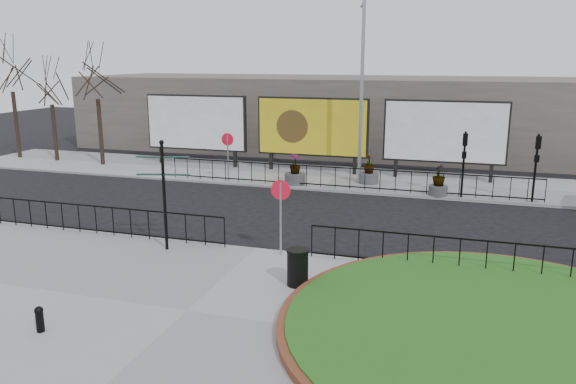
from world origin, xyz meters
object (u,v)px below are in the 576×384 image
at_px(lamp_post, 362,89).
at_px(planter_b, 369,172).
at_px(litter_bin, 298,267).
at_px(planter_a, 295,174).
at_px(fingerpost_sign, 164,184).
at_px(bollard, 40,318).
at_px(billboard_mid, 312,127).
at_px(planter_c, 438,183).

height_order(lamp_post, planter_b, lamp_post).
height_order(litter_bin, planter_a, planter_a).
xyz_separation_m(fingerpost_sign, litter_bin, (4.99, -1.62, -1.67)).
xyz_separation_m(bollard, planter_a, (1.24, 16.67, 0.19)).
distance_m(billboard_mid, planter_c, 8.05).
distance_m(planter_a, planter_c, 6.97).
xyz_separation_m(fingerpost_sign, planter_b, (4.78, 12.00, -1.65)).
height_order(planter_a, planter_b, planter_a).
height_order(fingerpost_sign, planter_c, fingerpost_sign).
bearing_deg(litter_bin, billboard_mid, 103.38).
xyz_separation_m(fingerpost_sign, bollard, (0.05, -6.00, -1.86)).
xyz_separation_m(litter_bin, planter_c, (3.26, 12.02, 0.06)).
bearing_deg(planter_a, litter_bin, -73.20).
xyz_separation_m(billboard_mid, planter_b, (3.50, -1.97, -1.93)).
height_order(bollard, planter_c, planter_c).
xyz_separation_m(billboard_mid, planter_c, (6.97, -3.57, -1.88)).
bearing_deg(bollard, lamp_post, 76.74).
xyz_separation_m(bollard, planter_c, (8.20, 16.40, 0.25)).
xyz_separation_m(billboard_mid, lamp_post, (3.01, -1.97, 2.23)).
relative_size(billboard_mid, lamp_post, 0.67).
bearing_deg(planter_b, planter_a, -159.12).
height_order(bollard, planter_b, planter_b).
bearing_deg(bollard, litter_bin, 41.59).
bearing_deg(planter_a, planter_c, -2.18).
distance_m(billboard_mid, planter_a, 3.84).
xyz_separation_m(lamp_post, litter_bin, (0.70, -13.62, -4.17)).
bearing_deg(litter_bin, planter_a, 106.80).
height_order(billboard_mid, planter_a, billboard_mid).
bearing_deg(billboard_mid, fingerpost_sign, -95.24).
distance_m(bollard, planter_b, 18.62).
bearing_deg(billboard_mid, planter_c, -27.15).
height_order(billboard_mid, litter_bin, billboard_mid).
height_order(bollard, litter_bin, litter_bin).
relative_size(billboard_mid, planter_c, 4.21).
relative_size(planter_a, planter_b, 1.01).
xyz_separation_m(billboard_mid, litter_bin, (3.71, -15.59, -1.95)).
bearing_deg(billboard_mid, planter_a, -90.00).
height_order(bollard, planter_a, planter_a).
relative_size(fingerpost_sign, planter_c, 2.48).
bearing_deg(fingerpost_sign, planter_a, 72.25).
relative_size(bollard, planter_b, 0.41).
distance_m(litter_bin, planter_b, 13.62).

